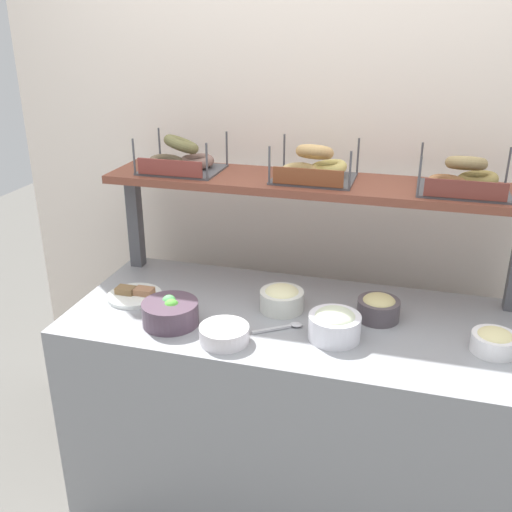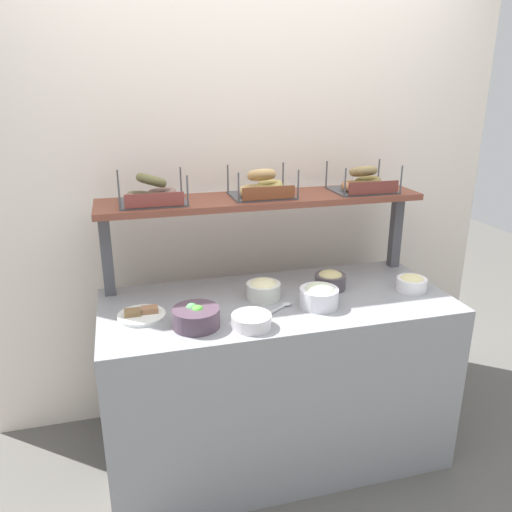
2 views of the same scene
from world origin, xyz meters
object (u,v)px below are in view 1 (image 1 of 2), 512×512
serving_spoon_near_plate (285,327)px  bagel_basket_everything (464,179)px  bowl_veggie_mix (170,312)px  bowl_scallion_spread (335,324)px  bowl_hummus (378,307)px  bowl_potato_salad (282,298)px  bagel_basket_plain (314,167)px  bowl_egg_salad (494,341)px  serving_plate_white (135,295)px  bagel_basket_poppy (181,159)px  bowl_cream_cheese (224,332)px

serving_spoon_near_plate → bagel_basket_everything: 0.80m
bowl_veggie_mix → bowl_scallion_spread: bearing=5.6°
bowl_hummus → bowl_veggie_mix: 0.73m
bowl_potato_salad → bagel_basket_plain: 0.50m
bowl_egg_salad → bagel_basket_plain: (-0.66, 0.33, 0.44)m
serving_plate_white → serving_spoon_near_plate: bearing=-7.1°
bagel_basket_poppy → bagel_basket_everything: bearing=-0.4°
bowl_veggie_mix → bagel_basket_poppy: bagel_basket_poppy is taller
serving_plate_white → bagel_basket_poppy: bagel_basket_poppy is taller
bowl_potato_salad → bagel_basket_plain: bearing=76.2°
serving_plate_white → bowl_cream_cheese: bearing=-26.3°
bowl_veggie_mix → bagel_basket_plain: bagel_basket_plain is taller
bowl_cream_cheese → serving_spoon_near_plate: bearing=38.4°
bowl_egg_salad → bagel_basket_everything: bagel_basket_everything is taller
bowl_scallion_spread → bowl_potato_salad: bowl_scallion_spread is taller
bowl_hummus → bagel_basket_everything: size_ratio=0.48×
bowl_cream_cheese → bowl_potato_salad: 0.30m
bowl_potato_salad → bowl_cream_cheese: bearing=-115.4°
serving_plate_white → bagel_basket_everything: size_ratio=0.67×
bowl_veggie_mix → serving_spoon_near_plate: bowl_veggie_mix is taller
bowl_scallion_spread → bowl_cream_cheese: (-0.34, -0.12, -0.02)m
bowl_hummus → bowl_potato_salad: same height
bowl_scallion_spread → bowl_veggie_mix: (-0.56, -0.06, -0.01)m
bowl_cream_cheese → bowl_scallion_spread: bearing=19.2°
bagel_basket_poppy → bowl_egg_salad: bearing=-15.3°
bowl_potato_salad → bagel_basket_plain: bagel_basket_plain is taller
bowl_veggie_mix → bagel_basket_plain: (0.41, 0.44, 0.43)m
bowl_egg_salad → serving_spoon_near_plate: bowl_egg_salad is taller
bowl_cream_cheese → bowl_hummus: bowl_hummus is taller
bowl_cream_cheese → bagel_basket_everything: (0.71, 0.49, 0.44)m
bowl_veggie_mix → bowl_cream_cheese: bearing=-16.5°
bowl_egg_salad → bagel_basket_everything: (-0.14, 0.32, 0.44)m
serving_spoon_near_plate → serving_plate_white: bearing=172.9°
bowl_scallion_spread → bowl_veggie_mix: 0.57m
bowl_veggie_mix → serving_spoon_near_plate: (0.39, 0.07, -0.04)m
bowl_cream_cheese → bagel_basket_poppy: size_ratio=0.55×
serving_spoon_near_plate → bowl_egg_salad: bearing=3.2°
bowl_potato_salad → serving_plate_white: bearing=-174.1°
bowl_egg_salad → serving_plate_white: (-1.28, 0.04, -0.03)m
bowl_cream_cheese → bowl_hummus: 0.56m
serving_plate_white → bagel_basket_everything: bagel_basket_everything is taller
bowl_egg_salad → bowl_potato_salad: (-0.72, 0.10, 0.01)m
bowl_egg_salad → bowl_veggie_mix: 1.07m
bowl_hummus → serving_spoon_near_plate: bowl_hummus is taller
serving_spoon_near_plate → bagel_basket_everything: bagel_basket_everything is taller
bowl_cream_cheese → bagel_basket_everything: size_ratio=0.54×
bowl_scallion_spread → bagel_basket_plain: 0.60m
bowl_hummus → serving_plate_white: size_ratio=0.73×
bagel_basket_everything → bagel_basket_plain: bearing=178.2°
bowl_scallion_spread → serving_spoon_near_plate: 0.18m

